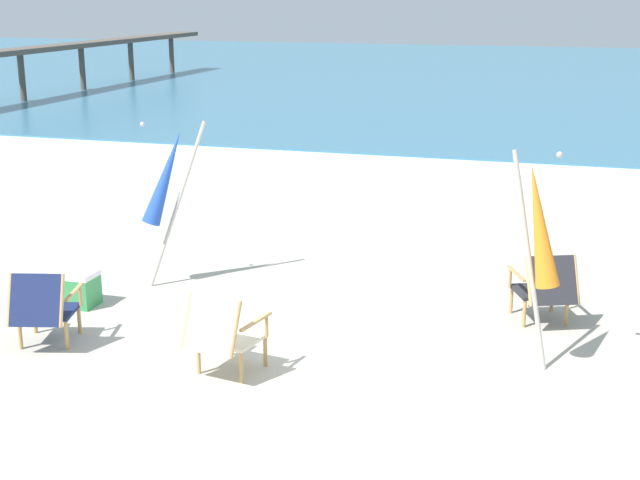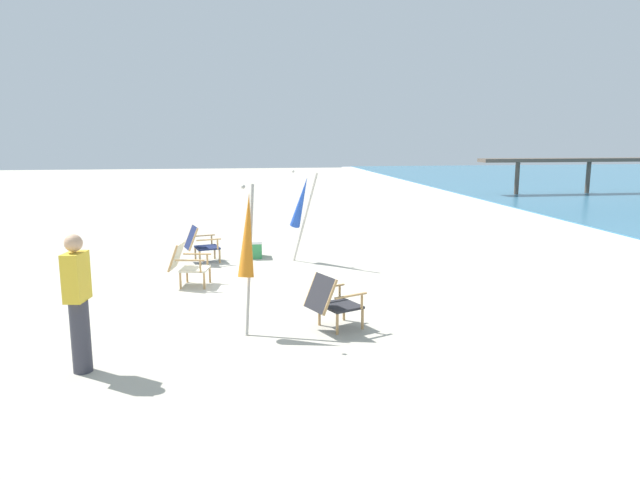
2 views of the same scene
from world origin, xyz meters
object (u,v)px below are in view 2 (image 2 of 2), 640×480
object	(u,v)px
beach_chair_back_left	(200,243)
beach_chair_front_right	(332,300)
person_near_chairs	(78,302)
umbrella_furled_blue	(301,203)
beach_chair_back_right	(187,263)
umbrella_furled_orange	(248,236)
cooler_box	(254,248)

from	to	relation	value
beach_chair_back_left	beach_chair_front_right	bearing A→B (deg)	23.70
beach_chair_back_left	person_near_chairs	size ratio (longest dim) A/B	0.51
beach_chair_back_left	umbrella_furled_blue	size ratio (longest dim) A/B	0.41
beach_chair_front_right	person_near_chairs	xyz separation A→B (m)	(1.03, -3.13, 0.41)
beach_chair_front_right	beach_chair_back_right	size ratio (longest dim) A/B	1.09
beach_chair_front_right	umbrella_furled_orange	bearing A→B (deg)	-92.82
umbrella_furled_blue	umbrella_furled_orange	world-z (taller)	umbrella_furled_orange
umbrella_furled_blue	beach_chair_back_right	bearing A→B (deg)	-54.27
beach_chair_back_left	umbrella_furled_orange	bearing A→B (deg)	11.19
beach_chair_back_left	cooler_box	bearing A→B (deg)	107.80
beach_chair_front_right	umbrella_furled_orange	world-z (taller)	umbrella_furled_orange
beach_chair_front_right	beach_chair_back_right	distance (m)	3.55
beach_chair_back_right	umbrella_furled_orange	world-z (taller)	umbrella_furled_orange
beach_chair_front_right	umbrella_furled_orange	size ratio (longest dim) A/B	0.42
cooler_box	beach_chair_front_right	bearing A→B (deg)	10.06
beach_chair_front_right	beach_chair_back_left	bearing A→B (deg)	-156.30
person_near_chairs	beach_chair_back_right	bearing A→B (deg)	166.52
beach_chair_back_right	umbrella_furled_orange	xyz separation A→B (m)	(2.71, 1.06, 0.94)
beach_chair_front_right	person_near_chairs	size ratio (longest dim) A/B	0.54
beach_chair_back_right	cooler_box	distance (m)	2.71
umbrella_furled_blue	person_near_chairs	size ratio (longest dim) A/B	1.23
umbrella_furled_orange	cooler_box	distance (m)	5.21
beach_chair_front_right	cooler_box	size ratio (longest dim) A/B	1.81
beach_chair_back_left	umbrella_furled_orange	size ratio (longest dim) A/B	0.40
beach_chair_front_right	beach_chair_back_right	world-z (taller)	beach_chair_back_right
umbrella_furled_orange	person_near_chairs	size ratio (longest dim) A/B	1.28
beach_chair_front_right	umbrella_furled_orange	distance (m)	1.49
beach_chair_back_left	umbrella_furled_blue	xyz separation A→B (m)	(0.32, 2.19, 0.88)
umbrella_furled_blue	cooler_box	distance (m)	1.65
person_near_chairs	cooler_box	size ratio (longest dim) A/B	3.33
beach_chair_front_right	umbrella_furled_blue	bearing A→B (deg)	178.72
beach_chair_back_left	person_near_chairs	distance (m)	5.89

